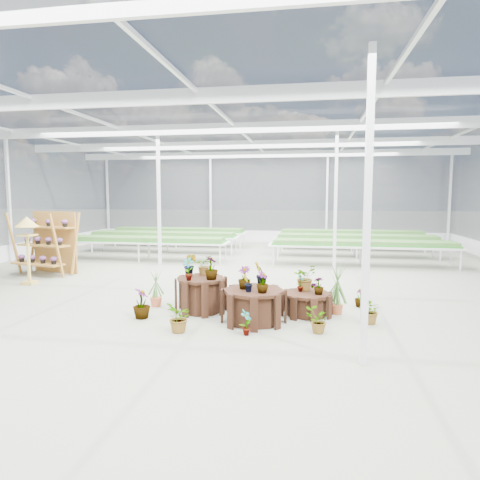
% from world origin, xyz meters
% --- Properties ---
extents(ground_plane, '(24.00, 24.00, 0.00)m').
position_xyz_m(ground_plane, '(0.00, 0.00, 0.00)').
color(ground_plane, gray).
rests_on(ground_plane, ground).
extents(greenhouse_shell, '(18.00, 24.00, 4.50)m').
position_xyz_m(greenhouse_shell, '(0.00, 0.00, 2.25)').
color(greenhouse_shell, white).
rests_on(greenhouse_shell, ground).
extents(steel_frame, '(18.00, 24.00, 4.50)m').
position_xyz_m(steel_frame, '(0.00, 0.00, 2.25)').
color(steel_frame, silver).
rests_on(steel_frame, ground).
extents(nursery_benches, '(16.00, 7.00, 0.84)m').
position_xyz_m(nursery_benches, '(0.00, 7.20, 0.42)').
color(nursery_benches, silver).
rests_on(nursery_benches, ground).
extents(plinth_tall, '(1.39, 1.39, 0.72)m').
position_xyz_m(plinth_tall, '(-0.04, -1.63, 0.36)').
color(plinth_tall, black).
rests_on(plinth_tall, ground).
extents(plinth_mid, '(1.39, 1.39, 0.65)m').
position_xyz_m(plinth_mid, '(1.16, -2.23, 0.32)').
color(plinth_mid, black).
rests_on(plinth_mid, ground).
extents(plinth_low, '(1.28, 1.28, 0.46)m').
position_xyz_m(plinth_low, '(2.16, -1.53, 0.23)').
color(plinth_low, black).
rests_on(plinth_low, ground).
extents(shelf_rack, '(2.00, 1.35, 1.94)m').
position_xyz_m(shelf_rack, '(-5.87, 1.70, 0.97)').
color(shelf_rack, olive).
rests_on(shelf_rack, ground).
extents(bird_table, '(0.56, 0.56, 1.88)m').
position_xyz_m(bird_table, '(-5.42, 0.28, 0.94)').
color(bird_table, '#B49740').
rests_on(bird_table, ground).
extents(nursery_plants, '(4.99, 2.94, 1.28)m').
position_xyz_m(nursery_plants, '(1.05, -1.67, 0.51)').
color(nursery_plants, '#3B662C').
rests_on(nursery_plants, ground).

